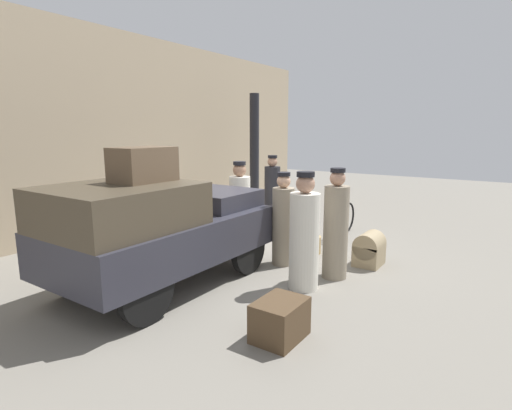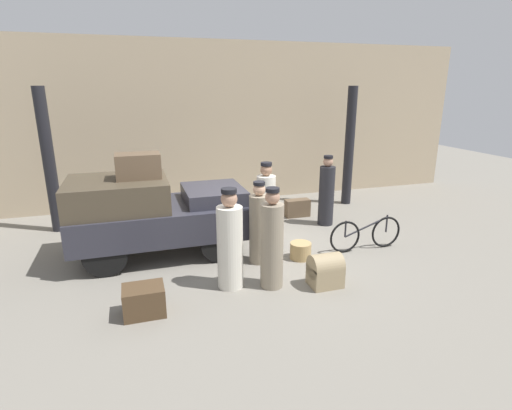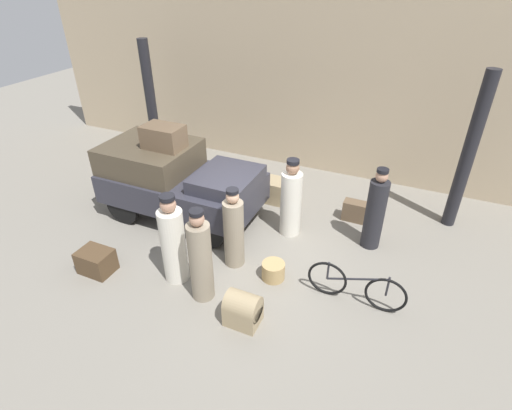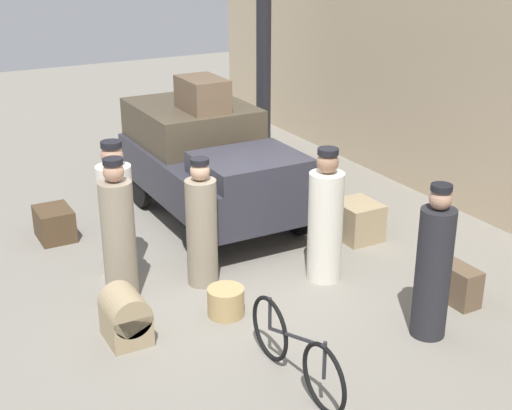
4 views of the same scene
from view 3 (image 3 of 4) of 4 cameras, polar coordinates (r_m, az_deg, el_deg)
ground_plane at (r=8.06m, az=-1.89°, el=-6.13°), size 30.00×30.00×0.00m
station_building_facade at (r=10.52m, az=8.01°, el=16.64°), size 16.00×0.15×4.50m
canopy_pillar_left at (r=11.24m, az=-14.74°, el=13.70°), size 0.27×0.27×3.29m
canopy_pillar_right at (r=9.00m, az=28.06°, el=6.43°), size 0.27×0.27×3.29m
truck at (r=8.79m, az=-11.27°, el=3.69°), size 3.38×1.74×1.59m
bicycle at (r=6.91m, az=14.06°, el=-11.19°), size 1.64×0.04×0.72m
wicker_basket at (r=7.28m, az=2.48°, el=-9.36°), size 0.42×0.42×0.33m
porter_lifting_near_truck at (r=8.11m, az=5.01°, el=0.57°), size 0.43×0.43×1.68m
conductor_in_dark_uniform at (r=7.05m, az=-11.75°, el=-5.29°), size 0.43×0.43×1.72m
porter_carrying_trunk at (r=7.27m, az=-3.20°, el=-3.74°), size 0.38×0.38×1.60m
porter_with_bicycle at (r=6.60m, az=-7.93°, el=-7.67°), size 0.38×0.38×1.73m
porter_standing_middle at (r=8.03m, az=16.66°, el=-0.97°), size 0.37×0.37×1.71m
trunk_wicker_pale at (r=7.94m, az=-21.86°, el=-7.47°), size 0.61×0.47×0.44m
trunk_large_brown at (r=9.01m, az=14.34°, el=-0.93°), size 0.64×0.28×0.45m
suitcase_tan_flat at (r=9.47m, az=2.70°, el=2.10°), size 0.62×0.54×0.53m
trunk_barrel_dark at (r=6.45m, az=-1.89°, el=-14.63°), size 0.53×0.43×0.58m
trunk_on_truck_roof at (r=8.52m, az=-13.07°, el=9.47°), size 0.83×0.55×0.47m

